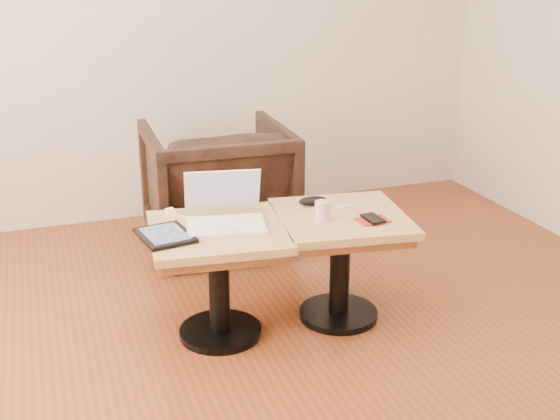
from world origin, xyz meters
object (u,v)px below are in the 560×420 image
object	(u,v)px
side_table_right	(341,241)
striped_cup	(322,211)
side_table_left	(218,256)
armchair	(217,186)
laptop	(225,214)

from	to	relation	value
side_table_right	striped_cup	world-z (taller)	striped_cup
side_table_left	armchair	size ratio (longest dim) A/B	0.78
striped_cup	armchair	xyz separation A→B (m)	(-0.21, 1.11, -0.20)
side_table_left	side_table_right	bearing A→B (deg)	3.73
side_table_left	armchair	bearing A→B (deg)	81.74
side_table_right	armchair	xyz separation A→B (m)	(-0.32, 1.07, -0.02)
laptop	armchair	xyz separation A→B (m)	(0.22, 1.00, -0.20)
striped_cup	laptop	bearing A→B (deg)	166.23
side_table_right	laptop	xyz separation A→B (m)	(-0.55, 0.07, 0.18)
side_table_right	armchair	size ratio (longest dim) A/B	0.80
armchair	side_table_right	bearing A→B (deg)	108.67
laptop	striped_cup	size ratio (longest dim) A/B	4.45
laptop	striped_cup	bearing A→B (deg)	-3.01
side_table_left	armchair	distance (m)	1.08
side_table_left	armchair	world-z (taller)	armchair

